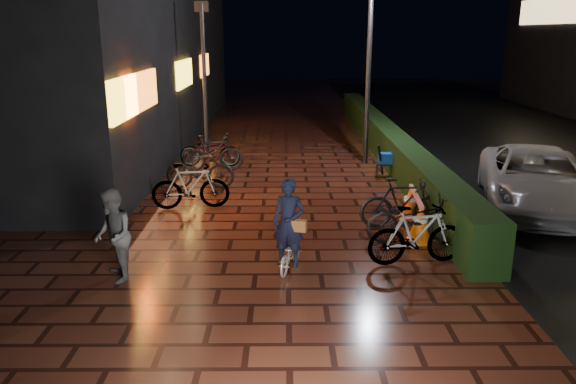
{
  "coord_description": "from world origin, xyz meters",
  "views": [
    {
      "loc": [
        -0.06,
        -10.42,
        3.95
      ],
      "look_at": [
        0.01,
        -0.43,
        1.1
      ],
      "focal_mm": 35.0,
      "sensor_mm": 36.0,
      "label": 1
    }
  ],
  "objects_px": {
    "cyclist": "(289,237)",
    "cart_assembly": "(385,160)",
    "van": "(535,179)",
    "traffic_barrier": "(415,212)",
    "bystander_person": "(113,236)"
  },
  "relations": [
    {
      "from": "bystander_person",
      "to": "van",
      "type": "relative_size",
      "value": 0.32
    },
    {
      "from": "bystander_person",
      "to": "cyclist",
      "type": "xyz_separation_m",
      "value": [
        2.86,
        0.39,
        -0.17
      ]
    },
    {
      "from": "cyclist",
      "to": "cart_assembly",
      "type": "xyz_separation_m",
      "value": [
        2.74,
        6.44,
        -0.1
      ]
    },
    {
      "from": "bystander_person",
      "to": "cyclist",
      "type": "bearing_deg",
      "value": 75.81
    },
    {
      "from": "van",
      "to": "traffic_barrier",
      "type": "distance_m",
      "value": 3.43
    },
    {
      "from": "bystander_person",
      "to": "cyclist",
      "type": "distance_m",
      "value": 2.9
    },
    {
      "from": "van",
      "to": "cyclist",
      "type": "bearing_deg",
      "value": -132.33
    },
    {
      "from": "cyclist",
      "to": "bystander_person",
      "type": "bearing_deg",
      "value": -172.21
    },
    {
      "from": "traffic_barrier",
      "to": "cart_assembly",
      "type": "relative_size",
      "value": 1.93
    },
    {
      "from": "traffic_barrier",
      "to": "cart_assembly",
      "type": "height_order",
      "value": "cart_assembly"
    },
    {
      "from": "cyclist",
      "to": "traffic_barrier",
      "type": "bearing_deg",
      "value": 37.92
    },
    {
      "from": "bystander_person",
      "to": "cart_assembly",
      "type": "bearing_deg",
      "value": 118.67
    },
    {
      "from": "bystander_person",
      "to": "traffic_barrier",
      "type": "relative_size",
      "value": 0.82
    },
    {
      "from": "cyclist",
      "to": "cart_assembly",
      "type": "height_order",
      "value": "cyclist"
    },
    {
      "from": "van",
      "to": "cyclist",
      "type": "relative_size",
      "value": 3.01
    }
  ]
}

